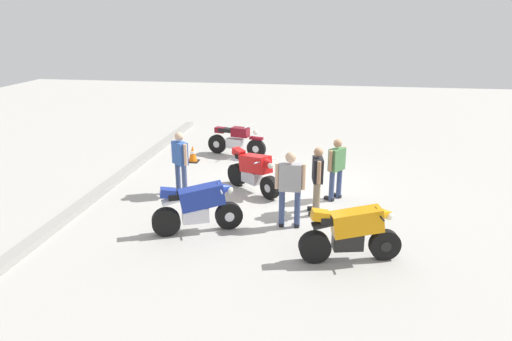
{
  "coord_description": "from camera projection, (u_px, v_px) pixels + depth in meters",
  "views": [
    {
      "loc": [
        -11.75,
        -1.22,
        4.44
      ],
      "look_at": [
        -0.81,
        0.51,
        0.75
      ],
      "focal_mm": 32.65,
      "sensor_mm": 36.0,
      "label": 1
    }
  ],
  "objects": [
    {
      "name": "person_in_blue_shirt",
      "position": [
        180.0,
        160.0,
        11.89
      ],
      "size": [
        0.53,
        0.56,
        1.67
      ],
      "rotation": [
        0.0,
        0.0,
        2.41
      ],
      "color": "#384772",
      "rests_on": "ground"
    },
    {
      "name": "ground_plane",
      "position": [
        279.0,
        188.0,
        12.59
      ],
      "size": [
        40.0,
        40.0,
        0.0
      ],
      "primitive_type": "plane",
      "color": "#ADAAA3"
    },
    {
      "name": "motorcycle_orange_sportbike",
      "position": [
        351.0,
        232.0,
        8.72
      ],
      "size": [
        0.78,
        1.94,
        1.14
      ],
      "rotation": [
        0.0,
        0.0,
        4.94
      ],
      "color": "black",
      "rests_on": "ground"
    },
    {
      "name": "motorcycle_blue_sportbike",
      "position": [
        198.0,
        206.0,
        9.9
      ],
      "size": [
        1.0,
        1.87,
        1.14
      ],
      "rotation": [
        0.0,
        0.0,
        5.11
      ],
      "color": "black",
      "rests_on": "ground"
    },
    {
      "name": "person_in_green_shirt",
      "position": [
        336.0,
        166.0,
        11.58
      ],
      "size": [
        0.55,
        0.5,
        1.58
      ],
      "rotation": [
        0.0,
        0.0,
        0.93
      ],
      "color": "#384772",
      "rests_on": "ground"
    },
    {
      "name": "traffic_cone",
      "position": [
        193.0,
        154.0,
        14.82
      ],
      "size": [
        0.36,
        0.36,
        0.53
      ],
      "color": "black",
      "rests_on": "ground"
    },
    {
      "name": "motorcycle_maroon_cruiser",
      "position": [
        236.0,
        140.0,
        15.4
      ],
      "size": [
        0.87,
        2.05,
        1.09
      ],
      "rotation": [
        0.0,
        0.0,
        4.45
      ],
      "color": "black",
      "rests_on": "ground"
    },
    {
      "name": "person_in_gray_shirt",
      "position": [
        290.0,
        185.0,
        10.01
      ],
      "size": [
        0.32,
        0.66,
        1.72
      ],
      "rotation": [
        0.0,
        0.0,
        0.04
      ],
      "color": "#384772",
      "rests_on": "ground"
    },
    {
      "name": "curb_edge",
      "position": [
        119.0,
        177.0,
        13.25
      ],
      "size": [
        14.0,
        0.3,
        0.15
      ],
      "primitive_type": "cube",
      "color": "gray",
      "rests_on": "ground"
    },
    {
      "name": "person_in_black_shirt",
      "position": [
        317.0,
        177.0,
        10.75
      ],
      "size": [
        0.63,
        0.35,
        1.61
      ],
      "rotation": [
        0.0,
        0.0,
        1.7
      ],
      "color": "gray",
      "rests_on": "ground"
    },
    {
      "name": "motorcycle_red_sportbike",
      "position": [
        253.0,
        170.0,
        12.18
      ],
      "size": [
        1.43,
        1.6,
        1.14
      ],
      "rotation": [
        0.0,
        0.0,
        3.99
      ],
      "color": "black",
      "rests_on": "ground"
    }
  ]
}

